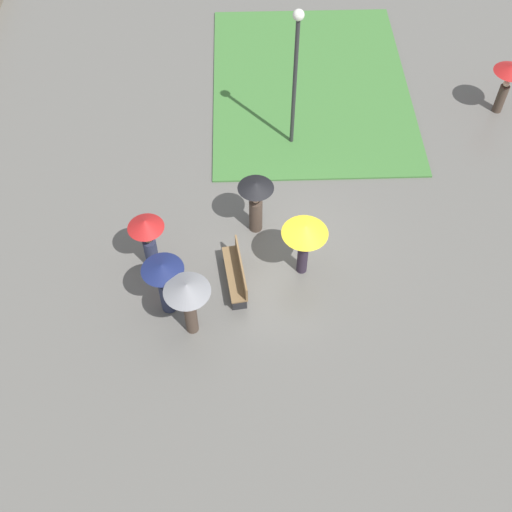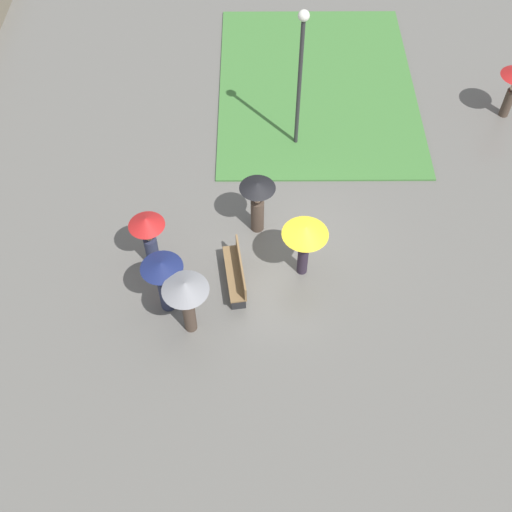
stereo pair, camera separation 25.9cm
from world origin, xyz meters
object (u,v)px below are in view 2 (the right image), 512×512
object	(u,v)px
crowd_person_grey	(186,294)
crowd_person_black	(257,199)
crowd_person_yellow	(305,236)
lamp_post	(301,64)
crowd_person_navy	(164,278)
park_bench	(237,272)
crowd_person_red	(148,233)

from	to	relation	value
crowd_person_grey	crowd_person_black	xyz separation A→B (m)	(-3.27, 1.70, -0.30)
crowd_person_black	crowd_person_yellow	bearing A→B (deg)	140.92
lamp_post	crowd_person_black	bearing A→B (deg)	-19.38
crowd_person_grey	crowd_person_black	size ratio (longest dim) A/B	1.06
crowd_person_navy	crowd_person_black	size ratio (longest dim) A/B	1.01
crowd_person_grey	park_bench	bearing A→B (deg)	55.91
park_bench	crowd_person_black	size ratio (longest dim) A/B	1.02
lamp_post	crowd_person_grey	size ratio (longest dim) A/B	2.38
crowd_person_navy	crowd_person_grey	world-z (taller)	crowd_person_grey
crowd_person_yellow	crowd_person_red	bearing A→B (deg)	-33.69
crowd_person_navy	crowd_person_grey	bearing A→B (deg)	-171.74
crowd_person_yellow	crowd_person_black	distance (m)	1.94
park_bench	crowd_person_red	size ratio (longest dim) A/B	1.02
crowd_person_red	crowd_person_grey	distance (m)	2.36
crowd_person_navy	crowd_person_yellow	bearing A→B (deg)	-106.91
lamp_post	crowd_person_navy	size ratio (longest dim) A/B	2.52
crowd_person_yellow	crowd_person_black	bearing A→B (deg)	-81.15
crowd_person_red	crowd_person_yellow	distance (m)	4.02
park_bench	crowd_person_grey	bearing A→B (deg)	-47.96
crowd_person_red	crowd_person_black	bearing A→B (deg)	36.12
crowd_person_red	crowd_person_black	distance (m)	3.06
crowd_person_navy	crowd_person_yellow	distance (m)	3.67
crowd_person_red	lamp_post	bearing A→B (deg)	62.29
park_bench	crowd_person_red	xyz separation A→B (m)	(-0.68, -2.27, 0.79)
park_bench	crowd_person_navy	world-z (taller)	crowd_person_navy
park_bench	crowd_person_grey	size ratio (longest dim) A/B	0.96
park_bench	crowd_person_black	bearing A→B (deg)	155.91
park_bench	crowd_person_navy	bearing A→B (deg)	-75.97
park_bench	crowd_person_navy	distance (m)	2.05
lamp_post	crowd_person_grey	distance (m)	7.53
crowd_person_navy	crowd_person_black	world-z (taller)	crowd_person_navy
crowd_person_navy	crowd_person_red	bearing A→B (deg)	-14.35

